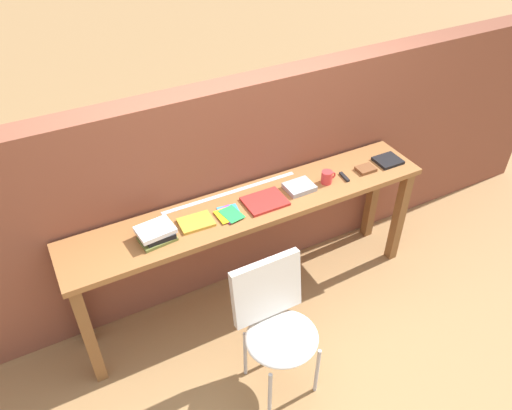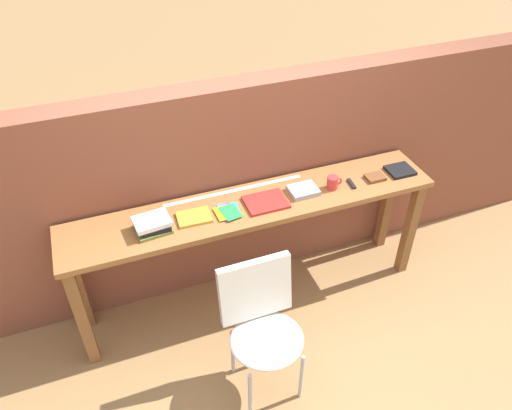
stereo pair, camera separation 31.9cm
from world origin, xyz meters
The scene contains 14 objects.
ground_plane centered at (0.00, 0.00, 0.00)m, with size 40.00×40.00×0.00m, color #9E7547.
brick_wall_back centered at (0.00, 0.64, 0.79)m, with size 6.00×0.20×1.57m, color brown.
sideboard centered at (0.00, 0.30, 0.74)m, with size 2.50×0.44×0.88m.
chair_white_moulded centered at (-0.19, -0.36, 0.53)m, with size 0.44×0.46×0.89m.
book_stack_leftmost centered at (-0.66, 0.26, 0.92)m, with size 0.23×0.19×0.08m.
magazine_cycling centered at (-0.40, 0.28, 0.89)m, with size 0.21×0.15×0.02m, color gold.
pamphlet_pile_colourful centered at (-0.18, 0.26, 0.89)m, with size 0.17×0.20×0.01m.
book_open_centre centered at (0.08, 0.27, 0.89)m, with size 0.27×0.21×0.02m, color red.
book_grey_hardcover centered at (0.35, 0.29, 0.90)m, with size 0.19×0.15×0.03m, color #9E9EA3.
mug centered at (0.56, 0.27, 0.92)m, with size 0.11×0.08×0.09m.
multitool_folded centered at (0.70, 0.25, 0.89)m, with size 0.02×0.11×0.02m, color black.
leather_journal_brown centered at (0.88, 0.26, 0.89)m, with size 0.13×0.10×0.02m, color brown.
book_repair_rightmost centered at (1.09, 0.27, 0.89)m, with size 0.18×0.16×0.02m, color black.
ruler_metal_back_edge centered at (-0.08, 0.47, 0.88)m, with size 0.97×0.03×0.00m, color silver.
Camera 1 is at (-1.17, -1.96, 2.88)m, focal length 35.00 mm.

